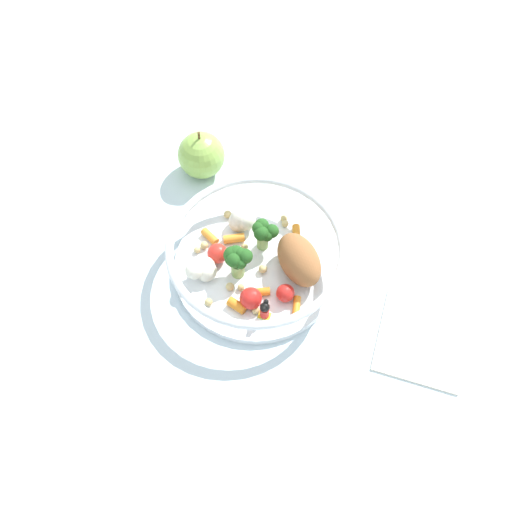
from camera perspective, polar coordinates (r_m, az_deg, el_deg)
The scene contains 4 objects.
ground_plane at distance 0.77m, azimuth -0.84°, elevation -1.39°, with size 2.40×2.40×0.00m, color silver.
food_container at distance 0.74m, azimuth 0.11°, elevation 0.07°, with size 0.24×0.24×0.06m.
loose_apple at distance 0.85m, azimuth -5.61°, elevation 10.21°, with size 0.07×0.07×0.08m.
folded_napkin at distance 0.75m, azimuth 16.54°, elevation -8.20°, with size 0.11×0.12×0.01m, color silver.
Camera 1 is at (0.29, -0.27, 0.66)m, focal length 39.18 mm.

